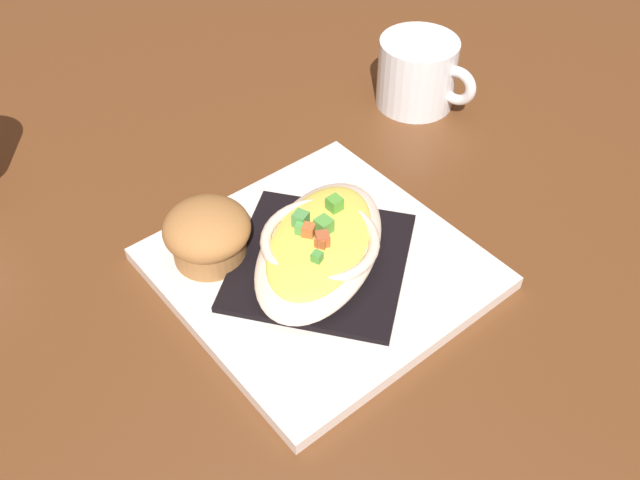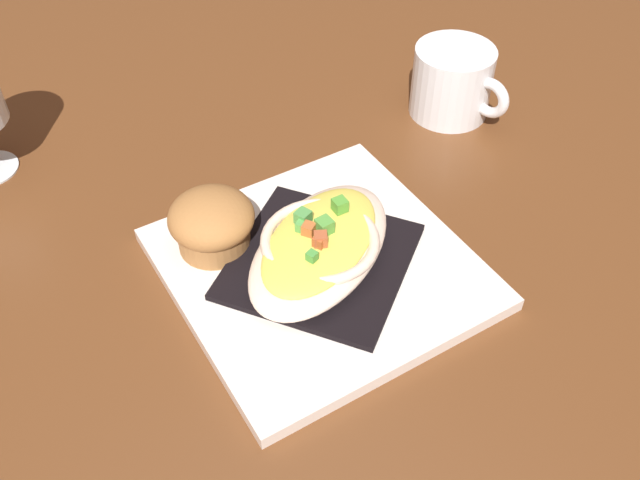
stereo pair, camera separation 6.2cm
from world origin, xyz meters
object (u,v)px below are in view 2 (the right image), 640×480
object	(u,v)px
muffin	(212,222)
gratin_dish	(320,245)
square_plate	(320,268)
coffee_mug	(452,86)

from	to	relation	value
muffin	gratin_dish	bearing A→B (deg)	122.08
muffin	square_plate	bearing A→B (deg)	122.05
square_plate	gratin_dish	xyz separation A→B (m)	(-0.00, -0.00, 0.03)
muffin	coffee_mug	distance (m)	0.34
square_plate	gratin_dish	world-z (taller)	gratin_dish
gratin_dish	muffin	xyz separation A→B (m)	(0.05, -0.09, 0.00)
gratin_dish	muffin	size ratio (longest dim) A/B	2.59
square_plate	muffin	world-z (taller)	muffin
gratin_dish	muffin	distance (m)	0.10
square_plate	muffin	xyz separation A→B (m)	(0.05, -0.09, 0.04)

